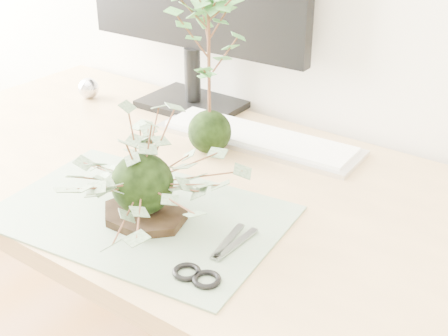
# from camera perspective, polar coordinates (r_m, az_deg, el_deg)

# --- Properties ---
(desk) EXTENTS (1.60, 0.70, 0.74)m
(desk) POSITION_cam_1_polar(r_m,az_deg,el_deg) (1.23, 0.21, -5.49)
(desk) COLOR tan
(desk) RESTS_ON ground_plane
(cutting_mat) EXTENTS (0.53, 0.39, 0.00)m
(cutting_mat) POSITION_cam_1_polar(r_m,az_deg,el_deg) (1.11, -7.65, -4.24)
(cutting_mat) COLOR gray
(cutting_mat) RESTS_ON desk
(stone_dish) EXTENTS (0.17, 0.17, 0.01)m
(stone_dish) POSITION_cam_1_polar(r_m,az_deg,el_deg) (1.09, -7.28, -4.23)
(stone_dish) COLOR black
(stone_dish) RESTS_ON cutting_mat
(ivy_kokedama) EXTENTS (0.32, 0.32, 0.21)m
(ivy_kokedama) POSITION_cam_1_polar(r_m,az_deg,el_deg) (1.04, -7.64, 0.99)
(ivy_kokedama) COLOR black
(ivy_kokedama) RESTS_ON stone_dish
(maple_kokedama) EXTENTS (0.25, 0.25, 0.38)m
(maple_kokedama) POSITION_cam_1_polar(r_m,az_deg,el_deg) (1.23, -1.43, 12.82)
(maple_kokedama) COLOR black
(maple_kokedama) RESTS_ON desk
(keyboard) EXTENTS (0.47, 0.17, 0.02)m
(keyboard) POSITION_cam_1_polar(r_m,az_deg,el_deg) (1.37, 3.16, 2.76)
(keyboard) COLOR silver
(keyboard) RESTS_ON desk
(foil_ball) EXTENTS (0.05, 0.05, 0.05)m
(foil_ball) POSITION_cam_1_polar(r_m,az_deg,el_deg) (1.65, -12.29, 7.16)
(foil_ball) COLOR silver
(foil_ball) RESTS_ON desk
(scissors) EXTENTS (0.08, 0.18, 0.01)m
(scissors) POSITION_cam_1_polar(r_m,az_deg,el_deg) (0.96, -1.87, -9.05)
(scissors) COLOR gray
(scissors) RESTS_ON cutting_mat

